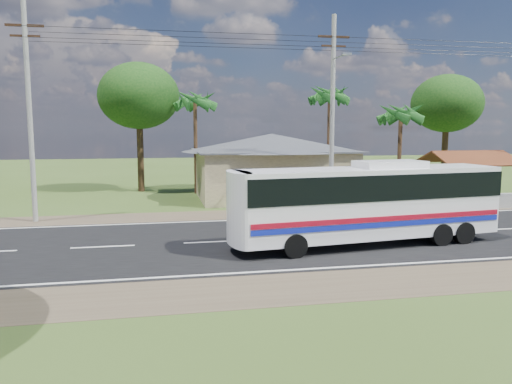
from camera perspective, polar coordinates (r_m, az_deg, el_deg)
ground at (r=22.17m, az=6.82°, el=-5.22°), size 120.00×120.00×0.00m
road at (r=22.17m, az=6.82°, el=-5.20°), size 120.00×16.00×0.03m
house at (r=34.51m, az=1.81°, el=3.77°), size 12.40×10.00×5.00m
waiting_shed at (r=35.19m, az=23.01°, el=3.40°), size 5.20×4.48×3.35m
concrete_barrier at (r=32.47m, az=24.20°, el=-1.00°), size 7.00×0.30×0.90m
utility_poles at (r=28.65m, az=8.10°, el=9.21°), size 32.80×2.22×11.00m
palm_near at (r=35.50m, az=16.23°, el=8.53°), size 2.80×2.80×6.70m
palm_mid at (r=38.32m, az=8.42°, el=10.81°), size 2.80×2.80×8.20m
palm_far at (r=36.71m, az=-6.99°, el=10.23°), size 2.80×2.80×7.70m
tree_behind_house at (r=38.65m, az=-13.25°, el=10.60°), size 6.00×6.00×9.61m
tree_behind_shed at (r=43.09m, az=20.98°, el=9.38°), size 5.60×5.60×9.02m
coach_bus at (r=20.90m, az=12.83°, el=-0.61°), size 11.33×3.62×3.46m
motorcycle at (r=27.68m, az=9.47°, el=-1.88°), size 1.56×0.56×0.82m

